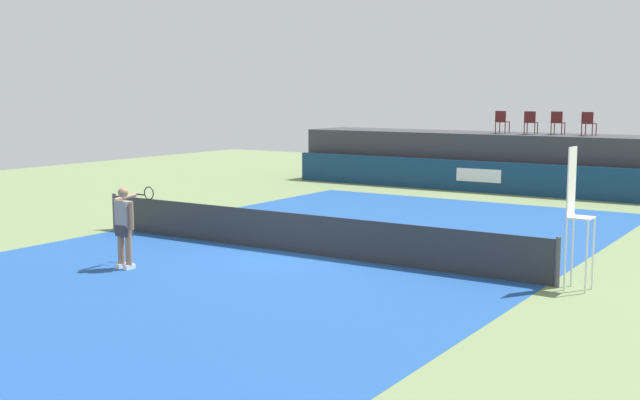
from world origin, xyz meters
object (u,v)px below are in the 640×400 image
net_post_near (114,211)px  umpire_chair (576,208)px  tennis_player (125,225)px  tennis_ball (448,253)px  spectator_chair_far_left (502,121)px  net_post_far (558,262)px  spectator_chair_center (558,122)px  spectator_chair_right (588,122)px  spectator_chair_left (531,122)px

net_post_near → umpire_chair: bearing=0.0°
tennis_player → tennis_ball: (5.27, 5.14, -0.92)m
spectator_chair_far_left → net_post_near: (-5.65, -14.99, -2.19)m
umpire_chair → net_post_near: 12.74m
net_post_far → spectator_chair_center: bearing=106.9°
spectator_chair_center → tennis_player: (-3.71, -18.70, -1.73)m
umpire_chair → net_post_far: bearing=-179.0°
spectator_chair_right → net_post_far: spectator_chair_right is taller
umpire_chair → net_post_far: 1.13m
spectator_chair_far_left → net_post_far: spectator_chair_far_left is taller
spectator_chair_far_left → tennis_ball: (3.67, -13.26, -2.66)m
tennis_player → spectator_chair_far_left: bearing=85.0°
net_post_near → spectator_chair_far_left: bearing=69.4°
spectator_chair_far_left → spectator_chair_left: bearing=-1.9°
net_post_near → net_post_far: size_ratio=1.00×
spectator_chair_center → net_post_far: spectator_chair_center is taller
spectator_chair_left → tennis_player: size_ratio=0.50×
spectator_chair_left → net_post_far: spectator_chair_left is taller
net_post_near → net_post_far: same height
net_post_far → tennis_player: bearing=-157.8°
spectator_chair_far_left → spectator_chair_center: size_ratio=1.00×
spectator_chair_center → net_post_near: spectator_chair_center is taller
spectator_chair_right → tennis_ball: size_ratio=13.06×
spectator_chair_far_left → spectator_chair_center: bearing=8.1°
net_post_far → tennis_ball: net_post_far is taller
net_post_near → tennis_player: 5.31m
net_post_near → net_post_far: bearing=0.0°
spectator_chair_far_left → net_post_far: size_ratio=0.89×
spectator_chair_right → net_post_near: 17.71m
net_post_far → umpire_chair: bearing=1.0°
spectator_chair_center → spectator_chair_right: same height
tennis_player → net_post_far: bearing=22.2°
spectator_chair_far_left → net_post_far: 16.59m
net_post_near → tennis_player: size_ratio=0.56×
spectator_chair_right → tennis_player: (-4.92, -18.51, -1.73)m
spectator_chair_right → umpire_chair: size_ratio=0.32×
spectator_chair_center → tennis_player: 19.14m
spectator_chair_far_left → umpire_chair: 16.60m
spectator_chair_left → umpire_chair: spectator_chair_left is taller
spectator_chair_far_left → tennis_player: size_ratio=0.50×
net_post_far → tennis_player: (-8.35, -3.40, 0.46)m
spectator_chair_center → spectator_chair_right: (1.21, -0.19, 0.00)m
spectator_chair_left → umpire_chair: size_ratio=0.32×
spectator_chair_left → spectator_chair_right: bearing=4.1°
tennis_player → tennis_ball: tennis_player is taller
umpire_chair → tennis_player: 9.32m
spectator_chair_center → umpire_chair: bearing=-72.1°
spectator_chair_left → net_post_near: size_ratio=0.89×
spectator_chair_right → tennis_player: bearing=-104.9°
umpire_chair → net_post_far: umpire_chair is taller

